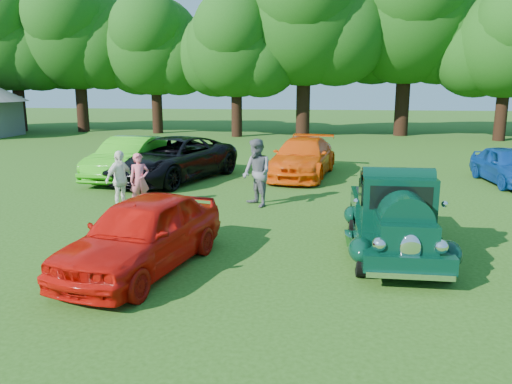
# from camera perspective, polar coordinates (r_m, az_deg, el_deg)

# --- Properties ---
(ground) EXTENTS (120.00, 120.00, 0.00)m
(ground) POSITION_cam_1_polar(r_m,az_deg,el_deg) (9.87, 5.08, -7.90)
(ground) COLOR #244B11
(ground) RESTS_ON ground
(hero_pickup) EXTENTS (1.96, 4.21, 1.64)m
(hero_pickup) POSITION_cam_1_polar(r_m,az_deg,el_deg) (10.51, 15.50, -2.97)
(hero_pickup) COLOR black
(hero_pickup) RESTS_ON ground
(red_convertible) EXTENTS (2.48, 4.34, 1.39)m
(red_convertible) POSITION_cam_1_polar(r_m,az_deg,el_deg) (9.47, -12.84, -4.62)
(red_convertible) COLOR red
(red_convertible) RESTS_ON ground
(back_car_lime) EXTENTS (1.99, 4.70, 1.51)m
(back_car_lime) POSITION_cam_1_polar(r_m,az_deg,el_deg) (18.74, -14.24, 3.76)
(back_car_lime) COLOR #2EA215
(back_car_lime) RESTS_ON ground
(back_car_black) EXTENTS (4.33, 6.10, 1.54)m
(back_car_black) POSITION_cam_1_polar(r_m,az_deg,el_deg) (18.12, -9.57, 3.75)
(back_car_black) COLOR black
(back_car_black) RESTS_ON ground
(back_car_orange) EXTENTS (2.73, 5.14, 1.42)m
(back_car_orange) POSITION_cam_1_polar(r_m,az_deg,el_deg) (18.73, 5.32, 3.94)
(back_car_orange) COLOR #F15208
(back_car_orange) RESTS_ON ground
(back_car_blue) EXTENTS (1.82, 3.86, 1.28)m
(back_car_blue) POSITION_cam_1_polar(r_m,az_deg,el_deg) (19.31, 26.86, 2.71)
(back_car_blue) COLOR navy
(back_car_blue) RESTS_ON ground
(spectator_pink) EXTENTS (0.66, 0.60, 1.52)m
(spectator_pink) POSITION_cam_1_polar(r_m,az_deg,el_deg) (14.30, -13.17, 1.31)
(spectator_pink) COLOR #EF6277
(spectator_pink) RESTS_ON ground
(spectator_grey) EXTENTS (1.14, 1.18, 1.91)m
(spectator_grey) POSITION_cam_1_polar(r_m,az_deg,el_deg) (13.97, 0.08, 2.19)
(spectator_grey) COLOR slate
(spectator_grey) RESTS_ON ground
(spectator_white) EXTENTS (0.77, 1.03, 1.62)m
(spectator_white) POSITION_cam_1_polar(r_m,az_deg,el_deg) (14.28, -15.31, 1.38)
(spectator_white) COLOR white
(spectator_white) RESTS_ON ground
(tree_line) EXTENTS (63.75, 10.26, 12.26)m
(tree_line) POSITION_cam_1_polar(r_m,az_deg,el_deg) (34.03, 14.23, 18.04)
(tree_line) COLOR black
(tree_line) RESTS_ON ground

